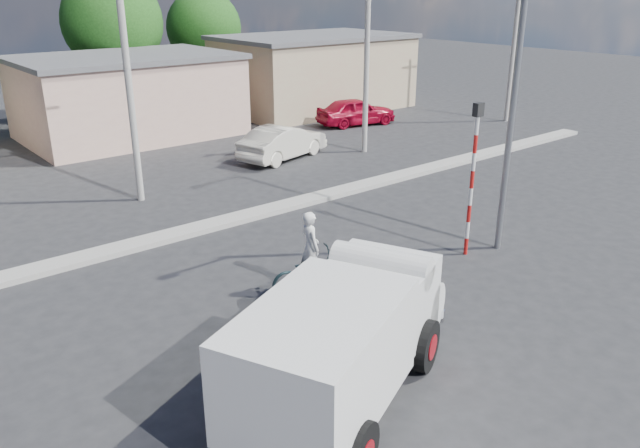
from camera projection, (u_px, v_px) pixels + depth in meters
ground_plane at (430, 307)px, 15.03m from camera, size 120.00×120.00×0.00m
median at (249, 215)px, 20.78m from camera, size 40.00×0.80×0.16m
truck at (348, 334)px, 11.32m from camera, size 6.20×4.34×2.42m
bicycle at (310, 271)px, 15.63m from camera, size 2.20×1.18×1.10m
cyclist at (310, 258)px, 15.50m from camera, size 0.58×0.75×1.84m
car_cream at (283, 142)px, 27.59m from camera, size 4.79×2.69×1.50m
car_red at (356, 111)px, 34.26m from camera, size 4.68×2.72×1.50m
traffic_pole at (473, 167)px, 17.06m from camera, size 0.28×0.18×4.36m
streetlight at (512, 78)px, 16.55m from camera, size 2.34×0.22×9.00m
building_row at (110, 96)px, 30.82m from camera, size 37.80×7.30×4.44m
utility_poles at (258, 73)px, 24.16m from camera, size 35.40×0.24×8.00m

